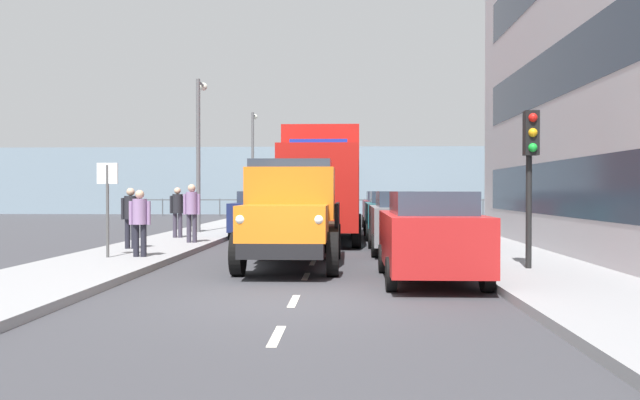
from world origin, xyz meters
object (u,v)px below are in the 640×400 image
car_maroon_kerbside_3 (382,209)px  pedestrian_couple_b (178,208)px  car_teal_kerbside_2 (391,214)px  traffic_light_near (530,154)px  car_grey_kerbside_1 (404,221)px  pedestrian_with_bag (192,205)px  pedestrian_by_lamp (140,218)px  lorry_cargo_red (322,181)px  street_sign (107,193)px  car_navy_oppositeside_0 (261,213)px  lamp_post_promenade (199,140)px  lamp_post_far (253,155)px  car_silver_oppositeside_1 (277,209)px  pedestrian_in_dark_coat (192,208)px  pedestrian_couple_a (131,213)px  car_red_kerbside_near (430,235)px

car_maroon_kerbside_3 → pedestrian_couple_b: 10.49m
car_teal_kerbside_2 → traffic_light_near: 10.42m
car_maroon_kerbside_3 → car_grey_kerbside_1: bearing=90.0°
car_maroon_kerbside_3 → pedestrian_with_bag: 8.79m
car_maroon_kerbside_3 → pedestrian_by_lamp: (6.55, 13.74, 0.19)m
lorry_cargo_red → street_sign: (4.82, 7.25, -0.39)m
pedestrian_with_bag → street_sign: (-0.34, 9.51, 0.50)m
car_navy_oppositeside_0 → lamp_post_promenade: 3.83m
pedestrian_with_bag → lamp_post_far: 12.50m
car_grey_kerbside_1 → lamp_post_far: (7.06, -18.77, 2.93)m
car_silver_oppositeside_1 → pedestrian_with_bag: (2.80, 4.55, 0.29)m
car_grey_kerbside_1 → pedestrian_with_bag: pedestrian_with_bag is taller
lamp_post_promenade → street_sign: lamp_post_promenade is taller
pedestrian_couple_b → car_silver_oppositeside_1: bearing=-108.2°
car_navy_oppositeside_0 → pedestrian_in_dark_coat: pedestrian_in_dark_coat is taller
car_maroon_kerbside_3 → traffic_light_near: traffic_light_near is taller
pedestrian_by_lamp → lamp_post_promenade: size_ratio=0.27×
car_navy_oppositeside_0 → pedestrian_in_dark_coat: bearing=70.6°
pedestrian_in_dark_coat → car_teal_kerbside_2: bearing=-148.5°
car_maroon_kerbside_3 → lamp_post_far: (7.06, -7.81, 2.93)m
traffic_light_near → lorry_cargo_red: bearing=-63.1°
car_grey_kerbside_1 → lamp_post_promenade: size_ratio=0.68×
car_navy_oppositeside_0 → car_silver_oppositeside_1: same height
pedestrian_by_lamp → lamp_post_far: 21.73m
car_grey_kerbside_1 → street_sign: size_ratio=1.79×
lamp_post_far → pedestrian_by_lamp: bearing=91.3°
pedestrian_couple_a → pedestrian_couple_b: size_ratio=0.98×
car_grey_kerbside_1 → lorry_cargo_red: bearing=-60.3°
pedestrian_couple_a → pedestrian_couple_b: (-0.17, -4.14, 0.02)m
car_grey_kerbside_1 → lamp_post_far: 20.27m
car_maroon_kerbside_3 → car_silver_oppositeside_1: size_ratio=0.91×
car_grey_kerbside_1 → traffic_light_near: traffic_light_near is taller
car_red_kerbside_near → lamp_post_far: (7.06, -24.40, 2.93)m
car_maroon_kerbside_3 → lamp_post_far: 10.93m
pedestrian_with_bag → car_grey_kerbside_1: bearing=139.2°
car_maroon_kerbside_3 → street_sign: (7.27, 13.91, 0.79)m
car_grey_kerbside_1 → pedestrian_by_lamp: (6.55, 2.78, 0.19)m
car_teal_kerbside_2 → street_sign: bearing=48.7°
traffic_light_near → lamp_post_promenade: bearing=-50.1°
car_red_kerbside_near → street_sign: street_sign is taller
lorry_cargo_red → lamp_post_promenade: lamp_post_promenade is taller
pedestrian_couple_a → pedestrian_in_dark_coat: (-1.17, -2.11, 0.08)m
pedestrian_with_bag → traffic_light_near: (-9.75, 11.31, 1.29)m
street_sign → car_navy_oppositeside_0: bearing=-105.7°
car_teal_kerbside_2 → car_maroon_kerbside_3: same height
car_navy_oppositeside_0 → car_teal_kerbside_2: bearing=174.6°
lamp_post_promenade → street_sign: 9.70m
car_navy_oppositeside_0 → traffic_light_near: (-6.95, 10.53, 1.58)m
car_navy_oppositeside_0 → pedestrian_with_bag: 2.92m
lamp_post_far → pedestrian_with_bag: bearing=87.4°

